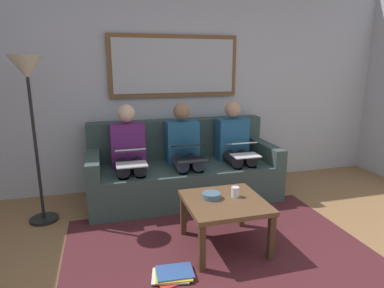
% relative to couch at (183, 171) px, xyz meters
% --- Properties ---
extents(wall_rear, '(6.00, 0.12, 2.60)m').
position_rel_couch_xyz_m(wall_rear, '(0.00, -0.48, 0.99)').
color(wall_rear, '#B7BCC6').
rests_on(wall_rear, ground_plane).
extents(area_rug, '(2.60, 1.80, 0.01)m').
position_rel_couch_xyz_m(area_rug, '(0.00, 1.27, -0.31)').
color(area_rug, '#4C1E23').
rests_on(area_rug, ground_plane).
extents(couch, '(2.20, 0.90, 0.90)m').
position_rel_couch_xyz_m(couch, '(0.00, 0.00, 0.00)').
color(couch, '#384C47').
rests_on(couch, ground_plane).
extents(framed_mirror, '(1.61, 0.05, 0.75)m').
position_rel_couch_xyz_m(framed_mirror, '(0.00, -0.39, 1.24)').
color(framed_mirror, brown).
extents(coffee_table, '(0.67, 0.67, 0.44)m').
position_rel_couch_xyz_m(coffee_table, '(-0.07, 1.22, 0.07)').
color(coffee_table, brown).
rests_on(coffee_table, ground_plane).
extents(cup, '(0.07, 0.07, 0.09)m').
position_rel_couch_xyz_m(cup, '(-0.19, 1.17, 0.17)').
color(cup, silver).
rests_on(cup, coffee_table).
extents(bowl, '(0.16, 0.16, 0.05)m').
position_rel_couch_xyz_m(bowl, '(0.03, 1.15, 0.15)').
color(bowl, slate).
rests_on(bowl, coffee_table).
extents(person_left, '(0.38, 0.58, 1.14)m').
position_rel_couch_xyz_m(person_left, '(-0.64, 0.07, 0.30)').
color(person_left, '#235B84').
rests_on(person_left, couch).
extents(laptop_white, '(0.31, 0.35, 0.15)m').
position_rel_couch_xyz_m(laptop_white, '(-0.64, 0.31, 0.32)').
color(laptop_white, white).
extents(person_middle, '(0.38, 0.58, 1.14)m').
position_rel_couch_xyz_m(person_middle, '(0.00, 0.07, 0.30)').
color(person_middle, '#235B84').
rests_on(person_middle, couch).
extents(laptop_black, '(0.33, 0.39, 0.16)m').
position_rel_couch_xyz_m(laptop_black, '(0.00, 0.30, 0.32)').
color(laptop_black, black).
extents(person_right, '(0.38, 0.58, 1.14)m').
position_rel_couch_xyz_m(person_right, '(0.64, 0.07, 0.30)').
color(person_right, '#66236B').
rests_on(person_right, couch).
extents(laptop_silver, '(0.32, 0.36, 0.16)m').
position_rel_couch_xyz_m(laptop_silver, '(0.64, 0.31, 0.32)').
color(laptop_silver, silver).
extents(magazine_stack, '(0.34, 0.27, 0.04)m').
position_rel_couch_xyz_m(magazine_stack, '(0.46, 1.54, -0.29)').
color(magazine_stack, red).
rests_on(magazine_stack, ground_plane).
extents(standing_lamp, '(0.32, 0.32, 1.66)m').
position_rel_couch_xyz_m(standing_lamp, '(1.55, 0.27, 1.06)').
color(standing_lamp, black).
rests_on(standing_lamp, ground_plane).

